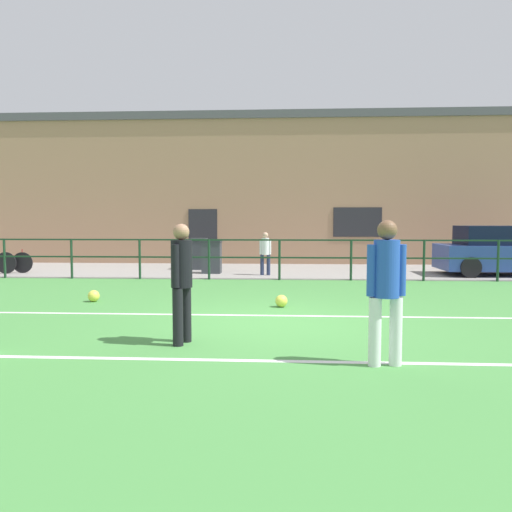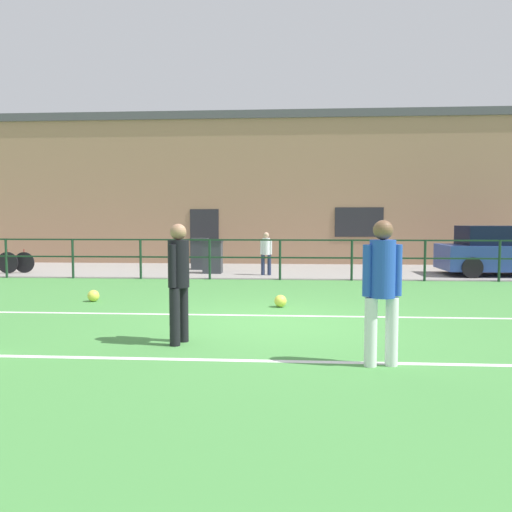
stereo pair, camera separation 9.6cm
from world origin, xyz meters
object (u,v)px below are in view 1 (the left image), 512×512
at_px(soccer_ball_spare, 281,301).
at_px(trash_bin_1, 199,254).
at_px(spectator_child, 265,251).
at_px(soccer_ball_match, 94,296).
at_px(trash_bin_0, 212,256).
at_px(player_winger, 386,284).
at_px(player_goalkeeper, 182,276).
at_px(parked_car_red, 504,252).

relative_size(soccer_ball_spare, trash_bin_1, 0.23).
bearing_deg(spectator_child, soccer_ball_spare, 96.47).
distance_m(soccer_ball_match, trash_bin_0, 5.81).
height_order(soccer_ball_spare, spectator_child, spectator_child).
relative_size(soccer_ball_spare, trash_bin_0, 0.23).
xyz_separation_m(player_winger, trash_bin_1, (-4.11, 11.05, -0.41)).
height_order(player_winger, spectator_child, player_winger).
bearing_deg(trash_bin_0, soccer_ball_spare, -69.40).
bearing_deg(player_goalkeeper, soccer_ball_match, -127.26).
distance_m(spectator_child, trash_bin_0, 1.77).
relative_size(player_winger, trash_bin_0, 1.62).
bearing_deg(trash_bin_0, spectator_child, -14.71).
relative_size(trash_bin_0, trash_bin_1, 0.99).
bearing_deg(trash_bin_1, trash_bin_0, -62.23).
distance_m(player_goalkeeper, soccer_ball_match, 4.35).
bearing_deg(soccer_ball_spare, player_goalkeeper, -113.86).
bearing_deg(spectator_child, trash_bin_0, -13.87).
bearing_deg(soccer_ball_spare, parked_car_red, 41.91).
distance_m(soccer_ball_match, trash_bin_1, 6.83).
height_order(player_winger, trash_bin_1, player_winger).
xyz_separation_m(soccer_ball_match, trash_bin_0, (1.64, 5.56, 0.43)).
bearing_deg(spectator_child, soccer_ball_match, 57.65).
relative_size(player_goalkeeper, player_winger, 0.97).
relative_size(player_goalkeeper, soccer_ball_spare, 6.87).
bearing_deg(player_winger, soccer_ball_match, -50.01).
xyz_separation_m(soccer_ball_match, soccer_ball_spare, (3.89, -0.42, -0.00)).
distance_m(soccer_ball_match, soccer_ball_spare, 3.91).
bearing_deg(trash_bin_1, spectator_child, -35.00).
relative_size(player_goalkeeper, parked_car_red, 0.42).
bearing_deg(trash_bin_0, soccer_ball_match, -106.45).
distance_m(soccer_ball_spare, trash_bin_1, 7.73).
xyz_separation_m(player_goalkeeper, trash_bin_1, (-1.54, 10.16, -0.38)).
height_order(soccer_ball_spare, trash_bin_0, trash_bin_0).
bearing_deg(player_goalkeeper, spectator_child, -169.36).
xyz_separation_m(player_winger, trash_bin_0, (-3.49, 9.87, -0.41)).
height_order(spectator_child, trash_bin_0, spectator_child).
xyz_separation_m(player_goalkeeper, soccer_ball_match, (-2.56, 3.42, -0.81)).
bearing_deg(trash_bin_1, player_winger, -69.59).
distance_m(parked_car_red, trash_bin_0, 8.94).
height_order(player_goalkeeper, trash_bin_0, player_goalkeeper).
xyz_separation_m(spectator_child, parked_car_red, (7.23, 0.47, -0.03)).
bearing_deg(player_goalkeeper, trash_bin_0, -158.27).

